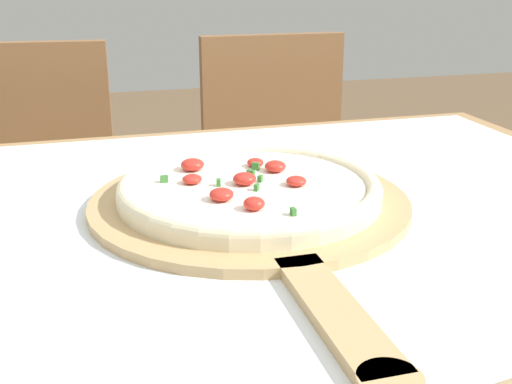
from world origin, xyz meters
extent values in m
cube|color=#A87F51|center=(0.00, 0.00, 0.75)|extent=(1.25, 1.04, 0.03)
cylinder|color=#A87F51|center=(0.57, 0.47, 0.37)|extent=(0.06, 0.06, 0.74)
cube|color=silver|center=(0.00, 0.00, 0.77)|extent=(1.17, 0.96, 0.00)
cylinder|color=tan|center=(0.05, 0.10, 0.78)|extent=(0.40, 0.40, 0.01)
cube|color=tan|center=(0.05, -0.18, 0.78)|extent=(0.04, 0.21, 0.01)
cylinder|color=tan|center=(0.05, -0.29, 0.78)|extent=(0.05, 0.05, 0.01)
cylinder|color=beige|center=(0.05, 0.10, 0.79)|extent=(0.33, 0.33, 0.02)
torus|color=beige|center=(0.05, 0.10, 0.80)|extent=(0.33, 0.33, 0.02)
cylinder|color=white|center=(0.05, 0.10, 0.80)|extent=(0.29, 0.29, 0.00)
ellipsoid|color=red|center=(0.04, 0.10, 0.81)|extent=(0.03, 0.03, 0.01)
ellipsoid|color=red|center=(0.10, 0.08, 0.81)|extent=(0.03, 0.03, 0.01)
ellipsoid|color=red|center=(0.03, 0.01, 0.81)|extent=(0.02, 0.02, 0.01)
ellipsoid|color=red|center=(-0.01, 0.17, 0.81)|extent=(0.03, 0.03, 0.02)
ellipsoid|color=red|center=(0.09, 0.14, 0.81)|extent=(0.03, 0.03, 0.01)
ellipsoid|color=red|center=(0.00, 0.05, 0.81)|extent=(0.03, 0.03, 0.01)
ellipsoid|color=red|center=(0.07, 0.17, 0.81)|extent=(0.02, 0.02, 0.01)
ellipsoid|color=red|center=(-0.02, 0.12, 0.81)|extent=(0.02, 0.02, 0.01)
cube|color=#387533|center=(-0.05, 0.13, 0.81)|extent=(0.01, 0.01, 0.01)
cube|color=#387533|center=(0.04, 0.09, 0.81)|extent=(0.01, 0.01, 0.01)
cube|color=#387533|center=(0.07, 0.15, 0.81)|extent=(0.01, 0.01, 0.01)
cube|color=#387533|center=(0.06, -0.02, 0.81)|extent=(0.01, 0.01, 0.01)
cube|color=#387533|center=(0.06, 0.10, 0.81)|extent=(0.01, 0.01, 0.01)
cube|color=#387533|center=(0.01, 0.10, 0.81)|extent=(0.01, 0.01, 0.01)
cube|color=#387533|center=(0.05, 0.12, 0.81)|extent=(0.01, 0.01, 0.01)
cube|color=#387533|center=(0.05, 0.07, 0.81)|extent=(0.01, 0.01, 0.01)
cube|color=#387533|center=(0.01, 0.06, 0.81)|extent=(0.01, 0.01, 0.01)
cube|color=brown|center=(-0.28, 0.79, 0.44)|extent=(0.44, 0.44, 0.02)
cube|color=brown|center=(-0.26, 0.97, 0.67)|extent=(0.38, 0.07, 0.44)
cylinder|color=brown|center=(-0.14, 0.62, 0.21)|extent=(0.04, 0.04, 0.43)
cylinder|color=brown|center=(-0.11, 0.94, 0.21)|extent=(0.04, 0.04, 0.43)
cube|color=brown|center=(0.35, 0.79, 0.44)|extent=(0.40, 0.40, 0.02)
cube|color=brown|center=(0.35, 0.98, 0.67)|extent=(0.38, 0.04, 0.44)
cylinder|color=brown|center=(0.18, 0.63, 0.21)|extent=(0.04, 0.04, 0.43)
cylinder|color=brown|center=(0.50, 0.63, 0.21)|extent=(0.04, 0.04, 0.43)
cylinder|color=brown|center=(0.19, 0.95, 0.21)|extent=(0.04, 0.04, 0.43)
cylinder|color=brown|center=(0.51, 0.95, 0.21)|extent=(0.04, 0.04, 0.43)
camera|label=1|loc=(-0.15, -0.63, 1.06)|focal=45.00mm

